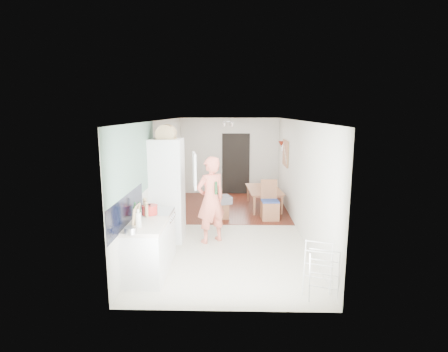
{
  "coord_description": "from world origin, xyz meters",
  "views": [
    {
      "loc": [
        0.1,
        -7.87,
        2.7
      ],
      "look_at": [
        -0.11,
        0.2,
        1.2
      ],
      "focal_mm": 28.0,
      "sensor_mm": 36.0,
      "label": 1
    }
  ],
  "objects_px": {
    "person": "(211,192)",
    "dining_chair": "(270,200)",
    "dining_table": "(265,200)",
    "stool": "(222,211)",
    "drying_rack": "(321,272)"
  },
  "relations": [
    {
      "from": "dining_chair",
      "to": "drying_rack",
      "type": "height_order",
      "value": "dining_chair"
    },
    {
      "from": "stool",
      "to": "drying_rack",
      "type": "distance_m",
      "value": 4.14
    },
    {
      "from": "person",
      "to": "dining_chair",
      "type": "xyz_separation_m",
      "value": [
        1.39,
        1.55,
        -0.57
      ]
    },
    {
      "from": "stool",
      "to": "drying_rack",
      "type": "bearing_deg",
      "value": -67.8
    },
    {
      "from": "dining_chair",
      "to": "stool",
      "type": "relative_size",
      "value": 2.44
    },
    {
      "from": "dining_chair",
      "to": "stool",
      "type": "bearing_deg",
      "value": 174.19
    },
    {
      "from": "dining_chair",
      "to": "stool",
      "type": "height_order",
      "value": "dining_chair"
    },
    {
      "from": "dining_table",
      "to": "person",
      "type": "bearing_deg",
      "value": 148.62
    },
    {
      "from": "person",
      "to": "dining_table",
      "type": "relative_size",
      "value": 1.58
    },
    {
      "from": "dining_chair",
      "to": "drying_rack",
      "type": "xyz_separation_m",
      "value": [
        0.34,
        -3.79,
        -0.09
      ]
    },
    {
      "from": "person",
      "to": "drying_rack",
      "type": "relative_size",
      "value": 2.58
    },
    {
      "from": "dining_chair",
      "to": "stool",
      "type": "xyz_separation_m",
      "value": [
        -1.22,
        0.04,
        -0.3
      ]
    },
    {
      "from": "dining_table",
      "to": "dining_chair",
      "type": "bearing_deg",
      "value": 177.41
    },
    {
      "from": "dining_chair",
      "to": "drying_rack",
      "type": "relative_size",
      "value": 1.21
    },
    {
      "from": "drying_rack",
      "to": "dining_table",
      "type": "bearing_deg",
      "value": 113.52
    }
  ]
}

